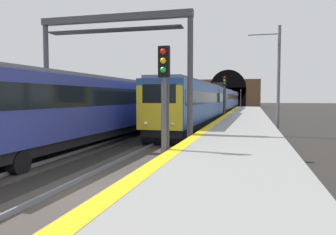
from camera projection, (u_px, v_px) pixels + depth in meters
name	position (u px, v px, depth m)	size (l,w,h in m)	color
ground_plane	(83.00, 195.00, 9.64)	(320.00, 320.00, 0.00)	#282623
platform_right	(225.00, 186.00, 8.60)	(112.00, 4.18, 1.05)	gray
platform_right_edge_strip	(157.00, 163.00, 9.02)	(112.00, 0.50, 0.01)	yellow
track_main_line	(83.00, 193.00, 9.64)	(160.00, 3.10, 0.21)	#423D38
train_main_approaching	(219.00, 100.00, 48.62)	(63.62, 3.10, 5.00)	#264C99
train_adjacent_platform	(142.00, 103.00, 28.25)	(39.80, 3.41, 4.92)	navy
railway_signal_near	(164.00, 99.00, 11.19)	(0.39, 0.38, 4.56)	#4C4C54
railway_signal_mid	(224.00, 95.00, 35.64)	(0.39, 0.38, 5.15)	#38383D
railway_signal_far	(241.00, 97.00, 87.87)	(0.39, 0.38, 4.97)	#38383D
overhead_signal_gantry	(114.00, 49.00, 16.97)	(0.70, 8.26, 7.07)	#3F3F47
tunnel_portal	(228.00, 93.00, 98.38)	(2.12, 18.74, 10.93)	brown
catenary_mast_near	(278.00, 80.00, 23.71)	(0.22, 2.28, 7.96)	#595B60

